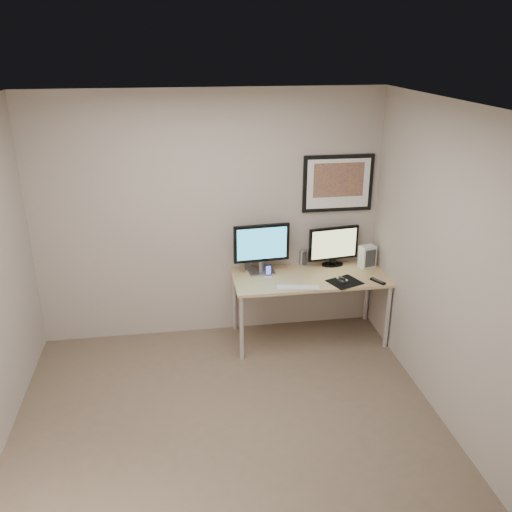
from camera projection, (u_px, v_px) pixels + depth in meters
The scene contains 14 objects.
floor at pixel (230, 428), 4.52m from camera, with size 3.60×3.60×0.00m, color brown.
room at pixel (220, 224), 4.32m from camera, with size 3.60×3.60×3.60m.
desk at pixel (310, 282), 5.65m from camera, with size 1.60×0.70×0.73m.
framed_art at pixel (338, 183), 5.65m from camera, with size 0.75×0.04×0.60m.
monitor_large at pixel (262, 247), 5.59m from camera, with size 0.59×0.21×0.53m.
monitor_tv at pixel (333, 245), 5.81m from camera, with size 0.56×0.16×0.44m.
speaker_left at pixel (248, 262), 5.75m from camera, with size 0.07×0.07×0.18m, color #A8A7AC.
speaker_right at pixel (302, 258), 5.87m from camera, with size 0.07×0.07×0.17m, color #A8A7AC.
phone_dock at pixel (268, 271), 5.58m from camera, with size 0.06×0.06×0.14m, color black.
keyboard at pixel (298, 287), 5.35m from camera, with size 0.42×0.11×0.01m, color silver.
mousepad at pixel (345, 282), 5.48m from camera, with size 0.30×0.27×0.00m, color black.
mouse at pixel (342, 279), 5.50m from camera, with size 0.06×0.11×0.04m, color black.
remote at pixel (378, 281), 5.48m from camera, with size 0.05×0.18×0.02m, color black.
fan_unit at pixel (367, 257), 5.81m from camera, with size 0.16×0.12×0.24m, color silver.
Camera 1 is at (-0.34, -3.65, 3.02)m, focal length 38.00 mm.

